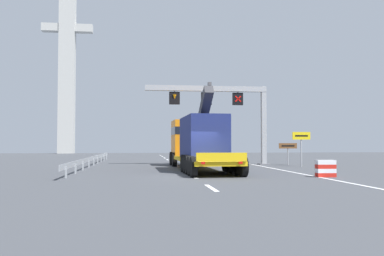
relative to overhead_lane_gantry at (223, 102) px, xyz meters
The scene contains 10 objects.
ground 13.46m from the overhead_lane_gantry, 107.19° to the right, with size 112.00×112.00×0.00m, color #424449.
lane_markings 8.51m from the overhead_lane_gantry, 127.10° to the left, with size 0.20×48.87×0.01m.
edge_line_right 5.88m from the overhead_lane_gantry, ahead, with size 0.20×63.00×0.01m, color silver.
overhead_lane_gantry is the anchor object (origin of this frame).
heavy_haul_truck_yellow 6.82m from the overhead_lane_gantry, 119.31° to the right, with size 3.30×14.11×5.30m.
exit_sign_yellow 7.25m from the overhead_lane_gantry, 31.92° to the right, with size 1.43×0.15×2.68m.
tourist_info_sign_brown 6.69m from the overhead_lane_gantry, ahead, with size 1.55×0.15×1.82m.
crash_barrier_striped 14.31m from the overhead_lane_gantry, 77.25° to the right, with size 1.02×0.55×0.90m.
guardrail_left 11.74m from the overhead_lane_gantry, behind, with size 0.13×28.00×0.76m.
bridge_pylon_distant 49.08m from the overhead_lane_gantry, 115.53° to the left, with size 9.00×2.00×36.70m.
Camera 1 is at (-3.14, -22.56, 1.80)m, focal length 38.87 mm.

